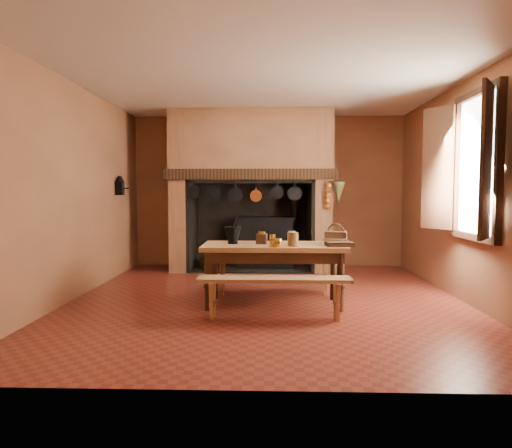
{
  "coord_description": "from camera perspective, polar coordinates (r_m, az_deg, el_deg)",
  "views": [
    {
      "loc": [
        0.04,
        -5.85,
        1.39
      ],
      "look_at": [
        -0.15,
        0.3,
        0.96
      ],
      "focal_mm": 32.0,
      "sensor_mm": 36.0,
      "label": 1
    }
  ],
  "objects": [
    {
      "name": "herb_bunch",
      "position": [
        7.72,
        10.31,
        3.88
      ],
      "size": [
        0.2,
        0.2,
        0.35
      ],
      "primitive_type": "cone",
      "rotation": [
        3.14,
        0.0,
        0.0
      ],
      "color": "#54612E",
      "rests_on": "chimney_breast"
    },
    {
      "name": "mortar_small",
      "position": [
        5.64,
        -2.8,
        -1.57
      ],
      "size": [
        0.16,
        0.16,
        0.26
      ],
      "rotation": [
        0.0,
        0.0,
        -0.28
      ],
      "color": "black",
      "rests_on": "work_table"
    },
    {
      "name": "wooden_tray",
      "position": [
        5.46,
        10.37,
        -2.47
      ],
      "size": [
        0.33,
        0.24,
        0.05
      ],
      "primitive_type": "cube",
      "rotation": [
        0.0,
        0.0,
        0.07
      ],
      "color": "#321A10",
      "rests_on": "work_table"
    },
    {
      "name": "wall_coffee_mill",
      "position": [
        7.8,
        -16.66,
        4.78
      ],
      "size": [
        0.23,
        0.16,
        0.31
      ],
      "color": "black",
      "rests_on": "wall_left"
    },
    {
      "name": "window",
      "position": [
        5.92,
        24.9,
        6.66
      ],
      "size": [
        0.39,
        1.75,
        1.76
      ],
      "color": "white",
      "rests_on": "wall_right"
    },
    {
      "name": "brass_mug_a",
      "position": [
        5.28,
        2.02,
        -2.46
      ],
      "size": [
        0.08,
        0.08,
        0.08
      ],
      "primitive_type": "cylinder",
      "rotation": [
        0.0,
        0.0,
        -0.1
      ],
      "color": "gold",
      "rests_on": "work_table"
    },
    {
      "name": "stoneware_crock",
      "position": [
        5.39,
        4.63,
        -1.92
      ],
      "size": [
        0.17,
        0.17,
        0.16
      ],
      "primitive_type": "cylinder",
      "rotation": [
        0.0,
        0.0,
        0.38
      ],
      "color": "brown",
      "rests_on": "work_table"
    },
    {
      "name": "wall_left",
      "position": [
        6.38,
        -21.75,
        3.83
      ],
      "size": [
        0.02,
        5.5,
        2.8
      ],
      "primitive_type": "cube",
      "color": "#965E3C",
      "rests_on": "floor"
    },
    {
      "name": "iron_range",
      "position": [
        8.34,
        1.22,
        -2.22
      ],
      "size": [
        1.12,
        0.55,
        1.6
      ],
      "color": "black",
      "rests_on": "floor"
    },
    {
      "name": "wall_right",
      "position": [
        6.34,
        24.66,
        3.75
      ],
      "size": [
        0.02,
        5.5,
        2.8
      ],
      "primitive_type": "cube",
      "color": "#965E3C",
      "rests_on": "floor"
    },
    {
      "name": "mixing_bowl",
      "position": [
        5.71,
        9.7,
        -2.07
      ],
      "size": [
        0.34,
        0.34,
        0.08
      ],
      "primitive_type": "imported",
      "rotation": [
        0.0,
        0.0,
        -0.1
      ],
      "color": "beige",
      "rests_on": "work_table"
    },
    {
      "name": "brass_cup",
      "position": [
        5.28,
        2.63,
        -2.37
      ],
      "size": [
        0.16,
        0.16,
        0.1
      ],
      "primitive_type": "imported",
      "rotation": [
        0.0,
        0.0,
        0.27
      ],
      "color": "gold",
      "rests_on": "work_table"
    },
    {
      "name": "ceiling",
      "position": [
        6.01,
        1.41,
        17.59
      ],
      "size": [
        5.5,
        5.5,
        0.0
      ],
      "primitive_type": "plane",
      "rotation": [
        3.14,
        0.0,
        0.0
      ],
      "color": "silver",
      "rests_on": "back_wall"
    },
    {
      "name": "mortar_large",
      "position": [
        5.63,
        -2.91,
        -1.27
      ],
      "size": [
        0.21,
        0.21,
        0.36
      ],
      "rotation": [
        0.0,
        0.0,
        0.1
      ],
      "color": "black",
      "rests_on": "work_table"
    },
    {
      "name": "brass_mug_b",
      "position": [
        5.89,
        2.07,
        -1.74
      ],
      "size": [
        0.11,
        0.11,
        0.09
      ],
      "primitive_type": "cylinder",
      "rotation": [
        0.0,
        0.0,
        -0.31
      ],
      "color": "gold",
      "rests_on": "work_table"
    },
    {
      "name": "back_wall",
      "position": [
        8.6,
        1.53,
        4.08
      ],
      "size": [
        5.0,
        0.02,
        2.8
      ],
      "primitive_type": "cube",
      "color": "#965E3C",
      "rests_on": "floor"
    },
    {
      "name": "hanging_pans",
      "position": [
        7.67,
        -1.05,
        3.8
      ],
      "size": [
        1.92,
        0.29,
        0.27
      ],
      "color": "black",
      "rests_on": "chimney_breast"
    },
    {
      "name": "bench_back",
      "position": [
        6.22,
        2.21,
        -5.49
      ],
      "size": [
        1.72,
        0.3,
        0.48
      ],
      "color": "#A26F4A",
      "rests_on": "floor"
    },
    {
      "name": "wicker_basket",
      "position": [
        5.74,
        9.94,
        -1.58
      ],
      "size": [
        0.3,
        0.24,
        0.26
      ],
      "rotation": [
        0.0,
        0.0,
        -0.2
      ],
      "color": "#482415",
      "rests_on": "work_table"
    },
    {
      "name": "bench_front",
      "position": [
        4.99,
        2.31,
        -8.0
      ],
      "size": [
        1.66,
        0.29,
        0.47
      ],
      "color": "#A26F4A",
      "rests_on": "floor"
    },
    {
      "name": "wall_front",
      "position": [
        3.1,
        1.0,
        4.24
      ],
      "size": [
        5.0,
        0.02,
        2.8
      ],
      "primitive_type": "cube",
      "color": "#965E3C",
      "rests_on": "floor"
    },
    {
      "name": "chimney_breast",
      "position": [
        8.17,
        -0.6,
        6.98
      ],
      "size": [
        2.95,
        0.96,
        2.8
      ],
      "color": "#965E3C",
      "rests_on": "floor"
    },
    {
      "name": "glass_jar",
      "position": [
        5.63,
        4.5,
        -1.69
      ],
      "size": [
        0.11,
        0.11,
        0.16
      ],
      "primitive_type": "cylinder",
      "rotation": [
        0.0,
        0.0,
        0.3
      ],
      "color": "beige",
      "rests_on": "work_table"
    },
    {
      "name": "work_table",
      "position": [
        5.6,
        2.26,
        -3.74
      ],
      "size": [
        1.74,
        0.77,
        0.75
      ],
      "color": "#A26F4A",
      "rests_on": "floor"
    },
    {
      "name": "coffee_grinder",
      "position": [
        5.61,
        0.73,
        -1.76
      ],
      "size": [
        0.18,
        0.14,
        0.19
      ],
      "rotation": [
        0.0,
        0.0,
        -0.16
      ],
      "color": "#321A10",
      "rests_on": "work_table"
    },
    {
      "name": "hearth_pans",
      "position": [
        8.24,
        -5.85,
        -5.05
      ],
      "size": [
        0.51,
        0.62,
        0.2
      ],
      "color": "gold",
      "rests_on": "floor"
    },
    {
      "name": "floor",
      "position": [
        6.01,
        1.37,
        -9.35
      ],
      "size": [
        5.5,
        5.5,
        0.0
      ],
      "primitive_type": "plane",
      "color": "maroon",
      "rests_on": "ground"
    },
    {
      "name": "onion_string",
      "position": [
        7.7,
        8.97,
        3.53
      ],
      "size": [
        0.12,
        0.1,
        0.46
      ],
      "primitive_type": null,
      "color": "#B67121",
      "rests_on": "chimney_breast"
    }
  ]
}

